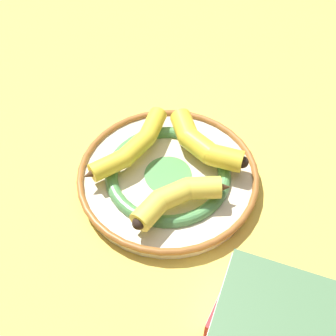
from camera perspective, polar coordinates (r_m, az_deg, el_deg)
ground_plane at (r=0.84m, az=2.82°, el=-1.73°), size 2.80×2.80×0.00m
decorative_bowl at (r=0.82m, az=0.00°, el=-1.02°), size 0.32×0.32×0.04m
banana_a at (r=0.82m, az=4.07°, el=3.13°), size 0.18×0.08×0.04m
banana_b at (r=0.75m, az=1.23°, el=-3.53°), size 0.06×0.18×0.04m
banana_c at (r=0.82m, az=-4.43°, el=2.57°), size 0.10×0.19×0.03m
book_stack at (r=0.69m, az=13.60°, el=-17.65°), size 0.25×0.24×0.06m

